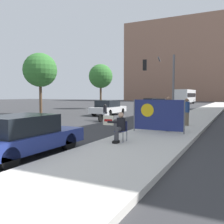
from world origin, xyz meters
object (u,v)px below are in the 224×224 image
(jogger_on_sidewalk, at_px, (168,114))
(car_on_road_midblock, at_px, (161,104))
(car_on_road_nearest, at_px, (108,108))
(protest_banner, at_px, (158,115))
(parked_car_curbside, at_px, (22,136))
(pedestrian_behind, at_px, (187,112))
(city_bus_on_road, at_px, (186,96))
(traffic_light_pole, at_px, (162,76))
(street_tree_midblock, at_px, (101,76))
(seated_protester, at_px, (120,126))
(street_tree_near_curb, at_px, (40,70))
(motorcycle_on_road, at_px, (105,114))
(car_on_road_distant, at_px, (150,102))

(jogger_on_sidewalk, bearing_deg, car_on_road_midblock, -95.86)
(jogger_on_sidewalk, relative_size, car_on_road_nearest, 0.38)
(protest_banner, relative_size, parked_car_curbside, 0.60)
(jogger_on_sidewalk, relative_size, pedestrian_behind, 1.07)
(pedestrian_behind, xyz_separation_m, city_bus_on_road, (-7.33, 39.41, 0.76))
(traffic_light_pole, bearing_deg, city_bus_on_road, 97.54)
(traffic_light_pole, height_order, car_on_road_nearest, traffic_light_pole)
(traffic_light_pole, xyz_separation_m, street_tree_midblock, (-12.34, 12.27, 1.18))
(seated_protester, xyz_separation_m, traffic_light_pole, (-1.19, 10.19, 2.68))
(car_on_road_midblock, bearing_deg, parked_car_curbside, -83.89)
(street_tree_near_curb, relative_size, street_tree_midblock, 0.98)
(parked_car_curbside, bearing_deg, seated_protester, 54.26)
(jogger_on_sidewalk, height_order, pedestrian_behind, jogger_on_sidewalk)
(protest_banner, bearing_deg, street_tree_midblock, 126.13)
(pedestrian_behind, relative_size, parked_car_curbside, 0.38)
(jogger_on_sidewalk, bearing_deg, traffic_light_pole, -93.79)
(car_on_road_nearest, bearing_deg, protest_banner, -51.22)
(street_tree_midblock, bearing_deg, traffic_light_pole, -44.83)
(parked_car_curbside, bearing_deg, traffic_light_pole, 85.88)
(pedestrian_behind, height_order, street_tree_midblock, street_tree_midblock)
(jogger_on_sidewalk, distance_m, car_on_road_nearest, 12.41)
(seated_protester, relative_size, car_on_road_nearest, 0.25)
(seated_protester, height_order, traffic_light_pole, traffic_light_pole)
(motorcycle_on_road, bearing_deg, parked_car_curbside, -75.68)
(parked_car_curbside, xyz_separation_m, car_on_road_nearest, (-5.18, 15.92, 0.04))
(motorcycle_on_road, bearing_deg, street_tree_near_curb, 163.66)
(city_bus_on_road, distance_m, street_tree_midblock, 24.78)
(traffic_light_pole, xyz_separation_m, car_on_road_distant, (-8.28, 22.56, -2.77))
(protest_banner, xyz_separation_m, motorcycle_on_road, (-5.57, 4.86, -0.48))
(car_on_road_midblock, relative_size, motorcycle_on_road, 2.11)
(jogger_on_sidewalk, xyz_separation_m, city_bus_on_road, (-6.90, 42.14, 0.70))
(pedestrian_behind, bearing_deg, city_bus_on_road, 137.92)
(seated_protester, relative_size, city_bus_on_road, 0.11)
(jogger_on_sidewalk, xyz_separation_m, car_on_road_nearest, (-8.31, 9.22, -0.33))
(traffic_light_pole, height_order, car_on_road_midblock, traffic_light_pole)
(street_tree_near_curb, bearing_deg, street_tree_midblock, 88.73)
(parked_car_curbside, bearing_deg, street_tree_midblock, 114.13)
(parked_car_curbside, relative_size, street_tree_midblock, 0.68)
(car_on_road_nearest, xyz_separation_m, car_on_road_distant, (-2.16, 19.80, -0.04))
(protest_banner, bearing_deg, pedestrian_behind, 77.55)
(city_bus_on_road, bearing_deg, pedestrian_behind, -79.47)
(seated_protester, bearing_deg, car_on_road_midblock, 111.18)
(car_on_road_nearest, bearing_deg, motorcycle_on_road, -64.60)
(seated_protester, xyz_separation_m, street_tree_near_curb, (-13.80, 10.49, 3.70))
(car_on_road_distant, bearing_deg, city_bus_on_road, 74.81)
(car_on_road_distant, bearing_deg, car_on_road_nearest, -83.78)
(seated_protester, relative_size, motorcycle_on_road, 0.56)
(pedestrian_behind, height_order, motorcycle_on_road, pedestrian_behind)
(pedestrian_behind, xyz_separation_m, car_on_road_nearest, (-8.73, 6.49, -0.27))
(jogger_on_sidewalk, height_order, car_on_road_nearest, jogger_on_sidewalk)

